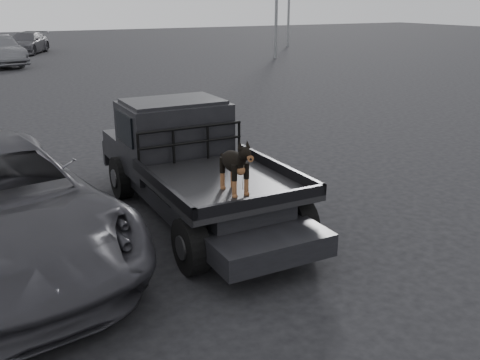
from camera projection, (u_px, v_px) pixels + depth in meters
ground at (267, 242)px, 7.94m from camera, size 120.00×120.00×0.00m
flatbed_ute at (197, 191)px, 8.71m from camera, size 2.00×5.40×0.92m
ute_cab at (174, 125)px, 9.21m from camera, size 1.72×1.30×0.88m
headache_rack at (191, 144)px, 8.64m from camera, size 1.80×0.08×0.55m
dog at (234, 166)px, 7.19m from camera, size 0.32×0.60×0.74m
distant_car_b at (27, 43)px, 35.32m from camera, size 3.79×5.16×1.39m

